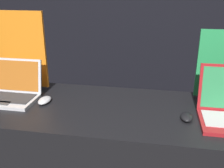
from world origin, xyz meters
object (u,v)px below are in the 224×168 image
Objects in this scene: promo_stand_front at (22,53)px; mouse_back at (187,117)px; laptop_front at (12,90)px; mouse_front at (45,100)px.

promo_stand_front is 1.12m from mouse_back.
laptop_front is 0.27m from promo_stand_front.
laptop_front is 1.07m from mouse_back.
laptop_front is 0.63× the size of promo_stand_front.
mouse_back is at bearing -14.42° from promo_stand_front.
mouse_back reaches higher than mouse_front.
mouse_back is (0.84, -0.07, 0.00)m from mouse_front.
promo_stand_front is at bearing 165.58° from mouse_back.
laptop_front is at bearing 174.34° from mouse_front.
mouse_front is at bearing -5.66° from laptop_front.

